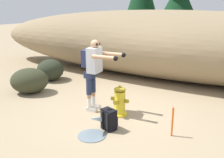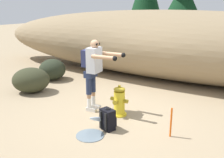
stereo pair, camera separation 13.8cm
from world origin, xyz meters
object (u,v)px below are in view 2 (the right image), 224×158
Objects in this scene: fire_hydrant at (119,102)px; boulder_large at (31,80)px; boulder_mid at (52,69)px; spare_backpack at (108,119)px; utility_worker at (94,67)px; survey_stake at (171,122)px.

fire_hydrant is 0.68× the size of boulder_large.
boulder_large is 1.19× the size of boulder_mid.
boulder_mid is at bearing 157.61° from fire_hydrant.
spare_backpack is 0.52× the size of boulder_mid.
boulder_mid is (-2.80, 1.47, -0.74)m from utility_worker.
fire_hydrant is 3.75m from boulder_mid.
survey_stake reaches higher than spare_backpack.
fire_hydrant is 1.41m from survey_stake.
spare_backpack is 1.27m from survey_stake.
spare_backpack is at bearing -14.79° from boulder_large.
boulder_large is 1.38m from boulder_mid.
fire_hydrant is 0.76m from spare_backpack.
boulder_mid is (-3.61, 2.16, 0.14)m from spare_backpack.
utility_worker reaches higher than spare_backpack.
boulder_large is 4.44m from survey_stake.
survey_stake is (1.36, -0.37, -0.03)m from fire_hydrant.
survey_stake is (4.83, -1.80, -0.06)m from boulder_mid.
utility_worker is 1.38m from spare_backpack.
survey_stake is (2.03, -0.32, -0.80)m from utility_worker.
boulder_mid reaches higher than survey_stake.
fire_hydrant is at bearing 30.23° from spare_backpack.
fire_hydrant is 0.42× the size of utility_worker.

